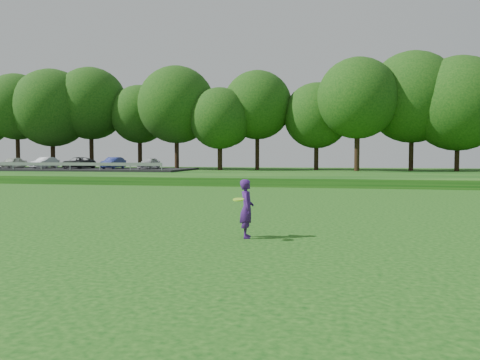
# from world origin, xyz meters

# --- Properties ---
(ground) EXTENTS (140.00, 140.00, 0.00)m
(ground) POSITION_xyz_m (0.00, 0.00, 0.00)
(ground) COLOR #0C420F
(ground) RESTS_ON ground
(berm) EXTENTS (130.00, 30.00, 0.60)m
(berm) POSITION_xyz_m (0.00, 34.00, 0.30)
(berm) COLOR #0C420F
(berm) RESTS_ON ground
(walking_path) EXTENTS (130.00, 1.60, 0.04)m
(walking_path) POSITION_xyz_m (0.00, 20.00, 0.02)
(walking_path) COLOR gray
(walking_path) RESTS_ON ground
(treeline) EXTENTS (104.00, 7.00, 15.00)m
(treeline) POSITION_xyz_m (0.00, 38.00, 8.10)
(treeline) COLOR #0F3C0D
(treeline) RESTS_ON berm
(parking_lot) EXTENTS (24.00, 9.00, 1.38)m
(parking_lot) POSITION_xyz_m (-24.00, 32.80, 1.02)
(parking_lot) COLOR black
(parking_lot) RESTS_ON berm
(woman) EXTENTS (0.49, 0.99, 1.54)m
(woman) POSITION_xyz_m (0.64, -0.45, 0.77)
(woman) COLOR #40186C
(woman) RESTS_ON ground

